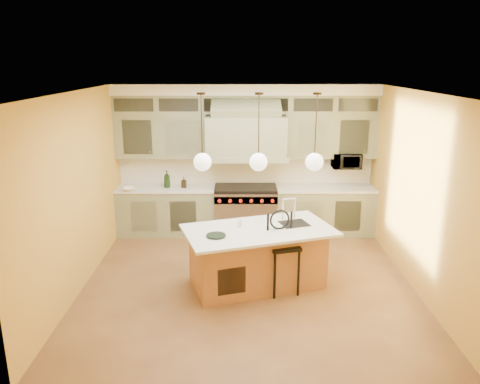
{
  "coord_description": "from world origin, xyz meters",
  "views": [
    {
      "loc": [
        -0.14,
        -6.61,
        3.31
      ],
      "look_at": [
        -0.12,
        0.7,
        1.26
      ],
      "focal_mm": 35.0,
      "sensor_mm": 36.0,
      "label": 1
    }
  ],
  "objects_px": {
    "counter_stool": "(282,247)",
    "microwave": "(346,161)",
    "kitchen_island": "(258,256)",
    "range": "(246,210)"
  },
  "relations": [
    {
      "from": "kitchen_island",
      "to": "counter_stool",
      "type": "relative_size",
      "value": 1.98
    },
    {
      "from": "counter_stool",
      "to": "microwave",
      "type": "xyz_separation_m",
      "value": [
        1.45,
        2.52,
        0.75
      ]
    },
    {
      "from": "range",
      "to": "microwave",
      "type": "height_order",
      "value": "microwave"
    },
    {
      "from": "microwave",
      "to": "counter_stool",
      "type": "bearing_deg",
      "value": -119.92
    },
    {
      "from": "range",
      "to": "kitchen_island",
      "type": "distance_m",
      "value": 2.22
    },
    {
      "from": "counter_stool",
      "to": "kitchen_island",
      "type": "bearing_deg",
      "value": 137.02
    },
    {
      "from": "kitchen_island",
      "to": "range",
      "type": "bearing_deg",
      "value": 75.99
    },
    {
      "from": "range",
      "to": "counter_stool",
      "type": "bearing_deg",
      "value": -78.27
    },
    {
      "from": "counter_stool",
      "to": "microwave",
      "type": "relative_size",
      "value": 2.25
    },
    {
      "from": "kitchen_island",
      "to": "counter_stool",
      "type": "height_order",
      "value": "kitchen_island"
    }
  ]
}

